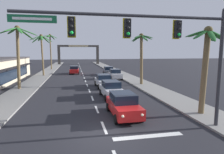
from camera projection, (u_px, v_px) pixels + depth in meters
name	position (u px, v px, depth m)	size (l,w,h in m)	color
ground_plane	(107.00, 135.00, 10.73)	(220.00, 220.00, 0.00)	#232328
sidewalk_right	(133.00, 80.00, 31.68)	(3.20, 110.00, 0.14)	gray
sidewalk_left	(33.00, 82.00, 28.67)	(3.20, 110.00, 0.14)	gray
lane_markings	(88.00, 80.00, 31.23)	(4.28, 89.87, 0.01)	silver
traffic_signal_mast	(159.00, 40.00, 10.40)	(11.59, 0.41, 7.10)	#2D2D33
sedan_lead_at_stop_bar	(123.00, 104.00, 13.83)	(1.97, 4.46, 1.68)	red
sedan_third_in_queue	(111.00, 89.00, 19.54)	(2.06, 4.49, 1.68)	silver
sedan_fifth_in_queue	(103.00, 81.00, 25.23)	(2.03, 4.48, 1.68)	silver
sedan_oncoming_far	(74.00, 70.00, 40.43)	(2.09, 4.50, 1.68)	red
sedan_parked_nearest_kerb	(115.00, 74.00, 32.80)	(2.06, 4.50, 1.68)	silver
sedan_parked_mid_kerb	(109.00, 71.00, 38.45)	(2.07, 4.50, 1.68)	#4C515B
palm_left_second	(18.00, 44.00, 22.84)	(4.83, 4.44, 7.73)	brown
palm_left_third	(42.00, 44.00, 35.87)	(4.19, 4.49, 7.88)	brown
palm_left_farthest	(50.00, 43.00, 48.60)	(3.84, 3.88, 9.08)	brown
palm_right_nearest	(206.00, 56.00, 13.65)	(2.99, 2.89, 6.43)	brown
palm_right_second	(141.00, 50.00, 26.33)	(3.08, 3.17, 7.13)	brown
town_gateway_arch	(79.00, 52.00, 69.98)	(14.85, 0.90, 7.06)	#423D38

